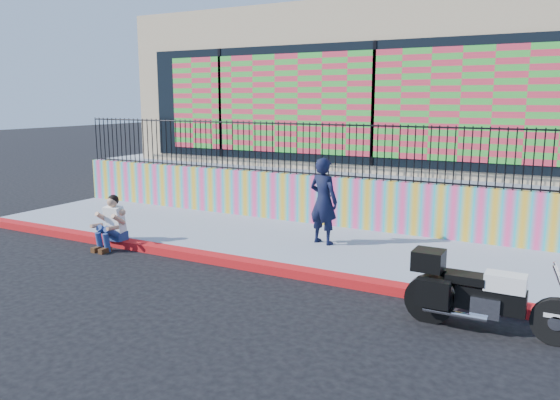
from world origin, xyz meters
The scene contains 10 objects.
ground centered at (0.00, 0.00, 0.00)m, with size 90.00×90.00×0.00m, color black.
red_curb centered at (0.00, 0.00, 0.07)m, with size 16.00×0.30×0.15m, color red.
sidewalk centered at (0.00, 1.65, 0.07)m, with size 16.00×3.00×0.15m, color #8A94A6.
mural_wall centered at (0.00, 3.25, 0.70)m, with size 16.00×0.20×1.10m, color #FE4388.
metal_fence centered at (0.00, 3.25, 1.85)m, with size 15.80×0.04×1.20m, color black, non-canonical shape.
elevated_platform centered at (0.00, 8.35, 0.62)m, with size 16.00×10.00×1.25m, color #8A94A6.
storefront_building centered at (0.00, 8.13, 3.25)m, with size 14.00×8.06×4.00m.
police_motorcycle centered at (3.30, -0.82, 0.55)m, with size 2.12×0.70×1.32m.
police_officer centered at (-0.12, 1.69, 1.00)m, with size 0.62×0.41×1.71m, color black.
seated_man centered at (-3.90, -0.26, 0.45)m, with size 0.54×0.71×1.06m.
Camera 1 is at (4.14, -7.93, 2.98)m, focal length 35.00 mm.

